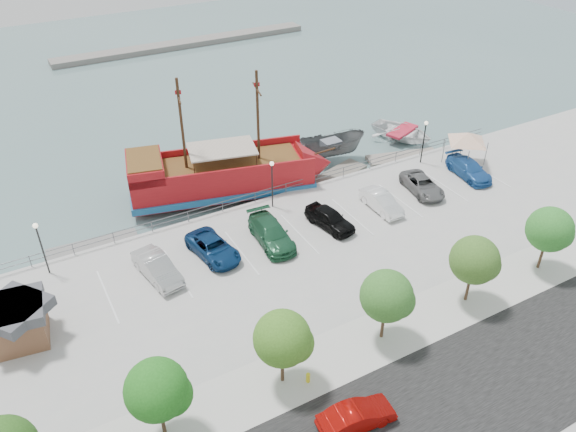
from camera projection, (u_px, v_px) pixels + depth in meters
ground at (312, 257)px, 43.15m from camera, size 160.00×160.00×0.00m
street at (461, 400)px, 30.97m from camera, size 100.00×8.00×0.04m
sidewalk at (394, 331)px, 35.32m from camera, size 100.00×4.00×0.05m
seawall_railing at (265, 194)px, 47.95m from camera, size 50.00×0.06×1.00m
far_shore at (185, 44)px, 86.84m from camera, size 40.00×3.00×0.80m
pirate_ship at (237, 174)px, 49.94m from camera, size 18.95×9.09×11.73m
patrol_boat at (331, 149)px, 55.37m from camera, size 7.21×4.12×2.63m
speedboat at (402, 134)px, 59.57m from camera, size 6.89×7.98×1.39m
dock_west at (93, 247)px, 43.91m from camera, size 7.07×2.48×0.40m
dock_mid at (333, 178)px, 52.86m from camera, size 7.90×4.35×0.43m
dock_east at (403, 158)px, 56.20m from camera, size 7.62×3.92×0.42m
shed at (18, 322)px, 33.92m from camera, size 3.87×3.87×2.83m
canopy_tent at (469, 133)px, 51.74m from camera, size 5.06×5.06×3.72m
street_sedan at (357, 416)px, 29.30m from camera, size 4.33×1.89×1.39m
fire_hydrant at (308, 377)px, 31.81m from camera, size 0.25×0.25×0.73m
lamp_post_left at (40, 240)px, 38.43m from camera, size 0.36×0.36×4.28m
lamp_post_mid at (272, 176)px, 45.66m from camera, size 0.36×0.36×4.28m
lamp_post_right at (425, 135)px, 52.08m from camera, size 0.36×0.36×4.28m
tree_b at (160, 391)px, 27.47m from camera, size 3.30×3.20×5.00m
tree_c at (285, 340)px, 30.28m from camera, size 3.30×3.20×5.00m
tree_d at (389, 297)px, 33.09m from camera, size 3.30×3.20×5.00m
tree_e at (477, 261)px, 35.90m from camera, size 3.30×3.20×5.00m
tree_f at (552, 230)px, 38.71m from camera, size 3.30×3.20×5.00m
parked_car_b at (157, 268)px, 39.26m from camera, size 2.55×5.13×1.62m
parked_car_c at (213, 248)px, 41.36m from camera, size 3.14×5.40×1.41m
parked_car_d at (271, 233)px, 42.69m from camera, size 2.68×5.73×1.62m
parked_car_e at (330, 218)px, 44.42m from camera, size 2.70×4.84×1.56m
parked_car_f at (381, 202)px, 46.53m from camera, size 1.56×4.47×1.47m
parked_car_g at (422, 185)px, 48.90m from camera, size 3.05×5.21×1.36m
parked_car_h at (469, 169)px, 51.15m from camera, size 2.67×5.37×1.50m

